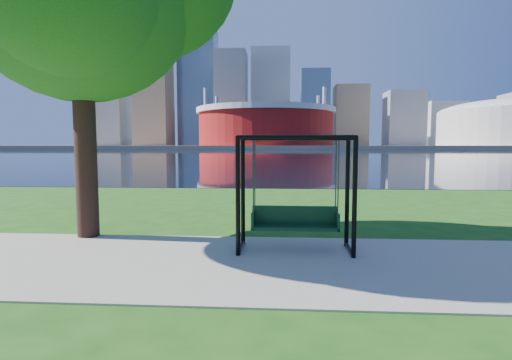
{
  "coord_description": "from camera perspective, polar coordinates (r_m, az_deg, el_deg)",
  "views": [
    {
      "loc": [
        0.35,
        -7.5,
        2.13
      ],
      "look_at": [
        -0.15,
        0.0,
        1.48
      ],
      "focal_mm": 28.0,
      "sensor_mm": 36.0,
      "label": 1
    }
  ],
  "objects": [
    {
      "name": "stadium",
      "position": [
        243.02,
        1.41,
        7.83
      ],
      "size": [
        83.0,
        83.0,
        32.0
      ],
      "color": "maroon",
      "rests_on": "far_bank"
    },
    {
      "name": "river",
      "position": [
        109.52,
        3.66,
        3.86
      ],
      "size": [
        900.0,
        180.0,
        0.02
      ],
      "primitive_type": "cube",
      "color": "black",
      "rests_on": "ground"
    },
    {
      "name": "far_bank",
      "position": [
        313.5,
        3.79,
        4.76
      ],
      "size": [
        900.0,
        228.0,
        2.0
      ],
      "primitive_type": "cube",
      "color": "#937F60",
      "rests_on": "ground"
    },
    {
      "name": "skyline",
      "position": [
        328.66,
        3.07,
        10.87
      ],
      "size": [
        392.0,
        66.0,
        96.5
      ],
      "color": "gray",
      "rests_on": "far_bank"
    },
    {
      "name": "ground",
      "position": [
        7.8,
        1.13,
        -10.87
      ],
      "size": [
        900.0,
        900.0,
        0.0
      ],
      "primitive_type": "plane",
      "color": "#1E5114",
      "rests_on": "ground"
    },
    {
      "name": "swing",
      "position": [
        7.98,
        5.6,
        -2.31
      ],
      "size": [
        2.27,
        1.0,
        2.32
      ],
      "rotation": [
        0.0,
        0.0,
        -0.01
      ],
      "color": "black",
      "rests_on": "ground"
    },
    {
      "name": "path",
      "position": [
        7.32,
        0.94,
        -11.83
      ],
      "size": [
        120.0,
        4.0,
        0.03
      ],
      "primitive_type": "cube",
      "color": "#9E937F",
      "rests_on": "ground"
    }
  ]
}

